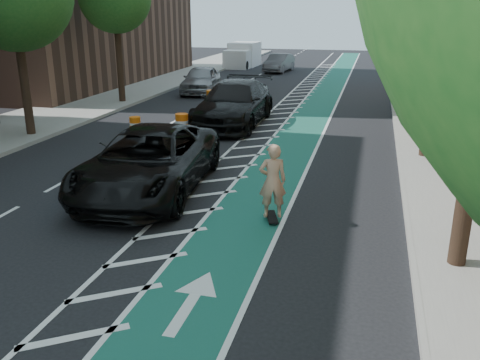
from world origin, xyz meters
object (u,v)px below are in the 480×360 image
(suv_near, at_px, (149,161))
(skateboarder, at_px, (273,181))
(barrel_a, at_px, (135,127))
(suv_far, at_px, (234,103))

(suv_near, bearing_deg, skateboarder, -22.78)
(skateboarder, distance_m, barrel_a, 10.62)
(skateboarder, relative_size, barrel_a, 2.36)
(skateboarder, relative_size, suv_near, 0.29)
(skateboarder, distance_m, suv_far, 11.53)
(suv_near, bearing_deg, suv_far, 85.44)
(skateboarder, bearing_deg, barrel_a, -63.90)
(skateboarder, bearing_deg, suv_near, -36.52)
(skateboarder, xyz_separation_m, barrel_a, (-7.42, 7.56, -0.69))
(skateboarder, height_order, barrel_a, skateboarder)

